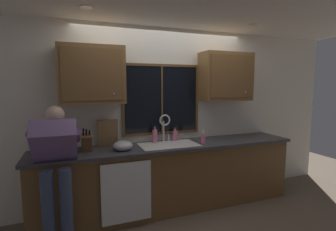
{
  "coord_description": "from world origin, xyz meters",
  "views": [
    {
      "loc": [
        -1.26,
        -3.47,
        1.73
      ],
      "look_at": [
        -0.05,
        -0.3,
        1.32
      ],
      "focal_mm": 26.96,
      "sensor_mm": 36.0,
      "label": 1
    }
  ],
  "objects_px": {
    "knife_block": "(87,143)",
    "bottle_tall_clear": "(155,136)",
    "cutting_board": "(108,133)",
    "bottle_green_glass": "(175,135)",
    "mixing_bowl": "(123,146)",
    "person_standing": "(56,160)",
    "soap_dispenser": "(203,138)"
  },
  "relations": [
    {
      "from": "knife_block",
      "to": "bottle_tall_clear",
      "type": "relative_size",
      "value": 1.32
    },
    {
      "from": "cutting_board",
      "to": "bottle_green_glass",
      "type": "xyz_separation_m",
      "value": [
        0.97,
        -0.01,
        -0.1
      ]
    },
    {
      "from": "mixing_bowl",
      "to": "bottle_green_glass",
      "type": "distance_m",
      "value": 0.87
    },
    {
      "from": "person_standing",
      "to": "mixing_bowl",
      "type": "distance_m",
      "value": 0.79
    },
    {
      "from": "bottle_green_glass",
      "to": "soap_dispenser",
      "type": "bearing_deg",
      "value": -47.61
    },
    {
      "from": "knife_block",
      "to": "bottle_green_glass",
      "type": "relative_size",
      "value": 1.64
    },
    {
      "from": "person_standing",
      "to": "knife_block",
      "type": "distance_m",
      "value": 0.46
    },
    {
      "from": "person_standing",
      "to": "knife_block",
      "type": "height_order",
      "value": "person_standing"
    },
    {
      "from": "knife_block",
      "to": "bottle_tall_clear",
      "type": "height_order",
      "value": "knife_block"
    },
    {
      "from": "knife_block",
      "to": "mixing_bowl",
      "type": "distance_m",
      "value": 0.44
    },
    {
      "from": "soap_dispenser",
      "to": "bottle_tall_clear",
      "type": "xyz_separation_m",
      "value": [
        -0.61,
        0.3,
        0.02
      ]
    },
    {
      "from": "person_standing",
      "to": "mixing_bowl",
      "type": "height_order",
      "value": "person_standing"
    },
    {
      "from": "mixing_bowl",
      "to": "bottle_green_glass",
      "type": "height_order",
      "value": "bottle_green_glass"
    },
    {
      "from": "cutting_board",
      "to": "soap_dispenser",
      "type": "bearing_deg",
      "value": -14.58
    },
    {
      "from": "soap_dispenser",
      "to": "bottle_tall_clear",
      "type": "distance_m",
      "value": 0.69
    },
    {
      "from": "cutting_board",
      "to": "mixing_bowl",
      "type": "bearing_deg",
      "value": -62.76
    },
    {
      "from": "soap_dispenser",
      "to": "bottle_green_glass",
      "type": "relative_size",
      "value": 1.02
    },
    {
      "from": "person_standing",
      "to": "cutting_board",
      "type": "height_order",
      "value": "person_standing"
    },
    {
      "from": "knife_block",
      "to": "bottle_tall_clear",
      "type": "bearing_deg",
      "value": 9.95
    },
    {
      "from": "cutting_board",
      "to": "mixing_bowl",
      "type": "relative_size",
      "value": 1.49
    },
    {
      "from": "soap_dispenser",
      "to": "bottle_green_glass",
      "type": "distance_m",
      "value": 0.44
    },
    {
      "from": "soap_dispenser",
      "to": "bottle_tall_clear",
      "type": "relative_size",
      "value": 0.82
    },
    {
      "from": "bottle_green_glass",
      "to": "bottle_tall_clear",
      "type": "height_order",
      "value": "bottle_tall_clear"
    },
    {
      "from": "knife_block",
      "to": "cutting_board",
      "type": "relative_size",
      "value": 0.87
    },
    {
      "from": "person_standing",
      "to": "bottle_green_glass",
      "type": "xyz_separation_m",
      "value": [
        1.59,
        0.49,
        0.06
      ]
    },
    {
      "from": "mixing_bowl",
      "to": "bottle_tall_clear",
      "type": "distance_m",
      "value": 0.57
    },
    {
      "from": "knife_block",
      "to": "mixing_bowl",
      "type": "height_order",
      "value": "knife_block"
    },
    {
      "from": "cutting_board",
      "to": "soap_dispenser",
      "type": "distance_m",
      "value": 1.31
    },
    {
      "from": "knife_block",
      "to": "mixing_bowl",
      "type": "xyz_separation_m",
      "value": [
        0.43,
        -0.09,
        -0.05
      ]
    },
    {
      "from": "cutting_board",
      "to": "soap_dispenser",
      "type": "height_order",
      "value": "cutting_board"
    },
    {
      "from": "bottle_green_glass",
      "to": "cutting_board",
      "type": "bearing_deg",
      "value": 179.6
    },
    {
      "from": "person_standing",
      "to": "cutting_board",
      "type": "relative_size",
      "value": 4.04
    }
  ]
}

